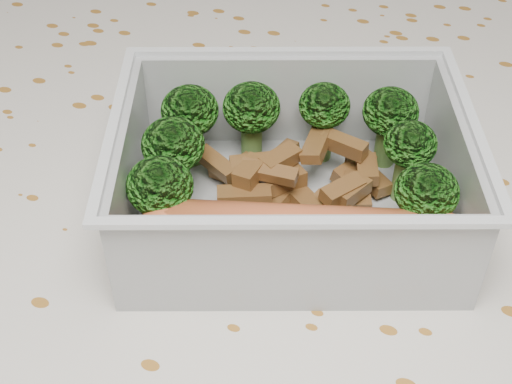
% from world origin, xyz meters
% --- Properties ---
extents(dining_table, '(1.40, 0.90, 0.75)m').
position_xyz_m(dining_table, '(0.00, 0.00, 0.67)').
color(dining_table, brown).
rests_on(dining_table, ground).
extents(tablecloth, '(1.46, 0.96, 0.19)m').
position_xyz_m(tablecloth, '(0.00, 0.00, 0.72)').
color(tablecloth, silver).
rests_on(tablecloth, dining_table).
extents(lunch_container, '(0.22, 0.20, 0.06)m').
position_xyz_m(lunch_container, '(0.02, 0.02, 0.78)').
color(lunch_container, silver).
rests_on(lunch_container, tablecloth).
extents(broccoli_florets, '(0.17, 0.13, 0.05)m').
position_xyz_m(broccoli_florets, '(0.01, 0.04, 0.79)').
color(broccoli_florets, '#608C3F').
rests_on(broccoli_florets, lunch_container).
extents(meat_pile, '(0.11, 0.08, 0.03)m').
position_xyz_m(meat_pile, '(0.02, 0.03, 0.77)').
color(meat_pile, brown).
rests_on(meat_pile, lunch_container).
extents(sausage, '(0.15, 0.07, 0.03)m').
position_xyz_m(sausage, '(0.04, -0.01, 0.78)').
color(sausage, '#BD5931').
rests_on(sausage, lunch_container).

